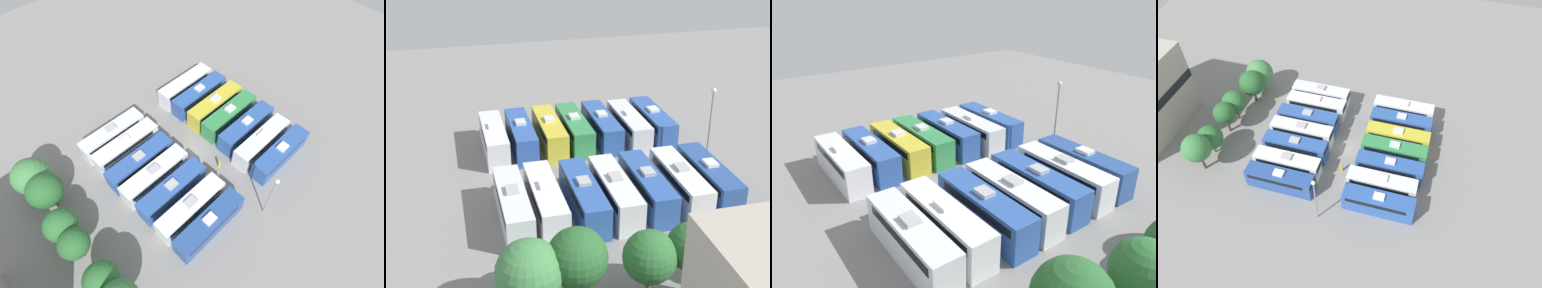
% 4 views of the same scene
% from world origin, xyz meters
% --- Properties ---
extents(ground_plane, '(117.88, 117.88, 0.00)m').
position_xyz_m(ground_plane, '(0.00, 0.00, 0.00)').
color(ground_plane, gray).
extents(bus_0, '(2.60, 10.66, 3.75)m').
position_xyz_m(bus_0, '(-10.20, -7.81, 1.87)').
color(bus_0, '#2D56A8').
rests_on(bus_0, ground_plane).
extents(bus_1, '(2.60, 10.66, 3.75)m').
position_xyz_m(bus_1, '(-6.88, -7.54, 1.87)').
color(bus_1, silver).
rests_on(bus_1, ground_plane).
extents(bus_2, '(2.60, 10.66, 3.75)m').
position_xyz_m(bus_2, '(-3.40, -8.02, 1.87)').
color(bus_2, '#2D56A8').
rests_on(bus_2, ground_plane).
extents(bus_3, '(2.60, 10.66, 3.75)m').
position_xyz_m(bus_3, '(0.15, -8.03, 1.87)').
color(bus_3, '#338C4C').
rests_on(bus_3, ground_plane).
extents(bus_4, '(2.60, 10.66, 3.75)m').
position_xyz_m(bus_4, '(3.34, -8.00, 1.87)').
color(bus_4, gold).
rests_on(bus_4, ground_plane).
extents(bus_5, '(2.60, 10.66, 3.75)m').
position_xyz_m(bus_5, '(6.89, -7.87, 1.87)').
color(bus_5, '#2D56A8').
rests_on(bus_5, ground_plane).
extents(bus_6, '(2.60, 10.66, 3.75)m').
position_xyz_m(bus_6, '(10.20, -7.70, 1.87)').
color(bus_6, silver).
rests_on(bus_6, ground_plane).
extents(bus_7, '(2.60, 10.66, 3.75)m').
position_xyz_m(bus_7, '(-10.27, 7.70, 1.87)').
color(bus_7, '#284C93').
rests_on(bus_7, ground_plane).
extents(bus_8, '(2.60, 10.66, 3.75)m').
position_xyz_m(bus_8, '(-7.00, 7.80, 1.87)').
color(bus_8, white).
rests_on(bus_8, ground_plane).
extents(bus_9, '(2.60, 10.66, 3.75)m').
position_xyz_m(bus_9, '(-3.37, 7.85, 1.87)').
color(bus_9, '#2D56A8').
rests_on(bus_9, ground_plane).
extents(bus_10, '(2.60, 10.66, 3.75)m').
position_xyz_m(bus_10, '(0.07, 8.03, 1.87)').
color(bus_10, silver).
rests_on(bus_10, ground_plane).
extents(bus_11, '(2.60, 10.66, 3.75)m').
position_xyz_m(bus_11, '(3.30, 8.10, 1.87)').
color(bus_11, '#2D56A8').
rests_on(bus_11, ground_plane).
extents(bus_12, '(2.60, 10.66, 3.75)m').
position_xyz_m(bus_12, '(7.02, 7.79, 1.87)').
color(bus_12, white).
rests_on(bus_12, ground_plane).
extents(bus_13, '(2.60, 10.66, 3.75)m').
position_xyz_m(bus_13, '(10.19, 7.99, 1.87)').
color(bus_13, silver).
rests_on(bus_13, ground_plane).
extents(worker_person, '(0.36, 0.36, 1.67)m').
position_xyz_m(worker_person, '(-4.65, -0.51, 0.77)').
color(worker_person, gold).
rests_on(worker_person, ground_plane).
extents(light_pole, '(0.60, 0.60, 8.90)m').
position_xyz_m(light_pole, '(-13.84, 0.45, 5.93)').
color(light_pole, gray).
rests_on(light_pole, ground_plane).
extents(tree_0, '(4.54, 4.54, 7.27)m').
position_xyz_m(tree_0, '(-10.27, 21.16, 4.97)').
color(tree_0, brown).
rests_on(tree_0, ground_plane).
extents(tree_1, '(4.19, 4.19, 5.69)m').
position_xyz_m(tree_1, '(-6.69, 21.29, 3.59)').
color(tree_1, brown).
rests_on(tree_1, ground_plane).
extents(tree_2, '(3.76, 3.76, 6.27)m').
position_xyz_m(tree_2, '(-1.53, 21.29, 4.36)').
color(tree_2, brown).
rests_on(tree_2, ground_plane).
extents(tree_3, '(4.16, 4.16, 6.10)m').
position_xyz_m(tree_3, '(1.74, 21.26, 4.00)').
color(tree_3, brown).
rests_on(tree_3, ground_plane).
extents(tree_4, '(4.66, 4.66, 6.63)m').
position_xyz_m(tree_4, '(7.11, 20.33, 4.27)').
color(tree_4, brown).
rests_on(tree_4, ground_plane).
extents(tree_5, '(5.13, 5.13, 6.36)m').
position_xyz_m(tree_5, '(10.72, 20.56, 3.79)').
color(tree_5, brown).
rests_on(tree_5, ground_plane).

